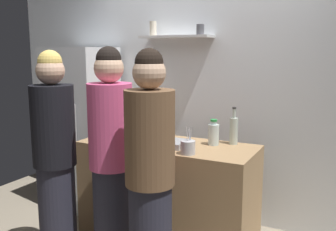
# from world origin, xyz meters

# --- Properties ---
(back_wall_assembly) EXTENTS (4.80, 0.32, 2.60)m
(back_wall_assembly) POSITION_xyz_m (-0.00, 1.25, 1.30)
(back_wall_assembly) COLOR white
(back_wall_assembly) RESTS_ON ground
(refrigerator) EXTENTS (0.65, 0.63, 1.75)m
(refrigerator) POSITION_xyz_m (-1.32, 0.85, 0.87)
(refrigerator) COLOR silver
(refrigerator) RESTS_ON ground
(counter) EXTENTS (1.54, 0.64, 0.91)m
(counter) POSITION_xyz_m (-0.10, 0.53, 0.45)
(counter) COLOR #9E7A51
(counter) RESTS_ON ground
(baking_pan) EXTENTS (0.34, 0.24, 0.05)m
(baking_pan) POSITION_xyz_m (-0.07, 0.46, 0.93)
(baking_pan) COLOR gray
(baking_pan) RESTS_ON counter
(utensil_holder) EXTENTS (0.12, 0.12, 0.22)m
(utensil_holder) POSITION_xyz_m (0.20, 0.29, 0.97)
(utensil_holder) COLOR #B2B2B7
(utensil_holder) RESTS_ON counter
(wine_bottle_pale_glass) EXTENTS (0.07, 0.07, 0.33)m
(wine_bottle_pale_glass) POSITION_xyz_m (0.42, 0.77, 1.04)
(wine_bottle_pale_glass) COLOR #B2BFB2
(wine_bottle_pale_glass) RESTS_ON counter
(wine_bottle_amber_glass) EXTENTS (0.07, 0.07, 0.33)m
(wine_bottle_amber_glass) POSITION_xyz_m (-0.70, 0.43, 1.04)
(wine_bottle_amber_glass) COLOR #472814
(wine_bottle_amber_glass) RESTS_ON counter
(wine_bottle_dark_glass) EXTENTS (0.08, 0.08, 0.33)m
(wine_bottle_dark_glass) POSITION_xyz_m (-0.44, 0.46, 1.04)
(wine_bottle_dark_glass) COLOR black
(wine_bottle_dark_glass) RESTS_ON counter
(wine_bottle_green_glass) EXTENTS (0.07, 0.07, 0.34)m
(wine_bottle_green_glass) POSITION_xyz_m (-0.55, 0.46, 1.04)
(wine_bottle_green_glass) COLOR #19471E
(wine_bottle_green_glass) RESTS_ON counter
(water_bottle_plastic) EXTENTS (0.09, 0.09, 0.22)m
(water_bottle_plastic) POSITION_xyz_m (0.28, 0.66, 1.01)
(water_bottle_plastic) COLOR silver
(water_bottle_plastic) RESTS_ON counter
(person_brown_jacket) EXTENTS (0.34, 0.34, 1.74)m
(person_brown_jacket) POSITION_xyz_m (0.15, -0.22, 0.86)
(person_brown_jacket) COLOR #262633
(person_brown_jacket) RESTS_ON ground
(person_blonde) EXTENTS (0.34, 0.34, 1.72)m
(person_blonde) POSITION_xyz_m (-0.76, -0.16, 0.86)
(person_blonde) COLOR #262633
(person_blonde) RESTS_ON ground
(person_pink_top) EXTENTS (0.34, 0.34, 1.75)m
(person_pink_top) POSITION_xyz_m (-0.30, -0.05, 0.87)
(person_pink_top) COLOR #262633
(person_pink_top) RESTS_ON ground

